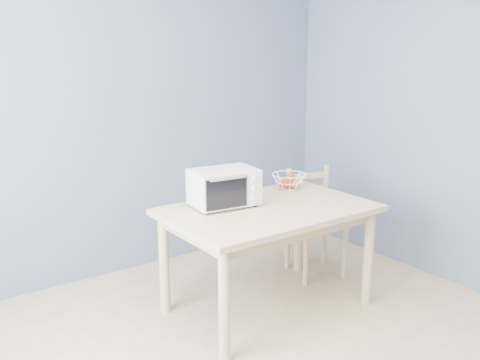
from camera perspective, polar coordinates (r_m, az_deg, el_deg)
room at (r=2.44m, az=8.28°, el=1.76°), size 4.01×4.51×2.61m
dining_table at (r=3.69m, az=3.05°, el=-4.42°), size 1.40×0.90×0.75m
toaster_oven at (r=3.63m, az=-1.96°, el=-0.78°), size 0.47×0.35×0.26m
fruit_basket at (r=4.11m, az=5.22°, el=-0.08°), size 0.30×0.30×0.13m
dining_chair at (r=4.41m, az=7.89°, el=-4.48°), size 0.50×0.50×0.86m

